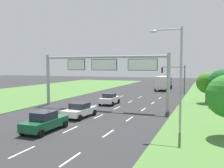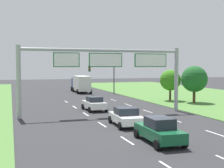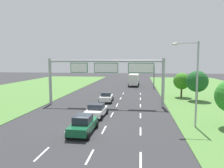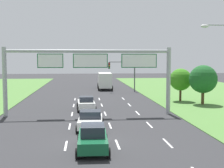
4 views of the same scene
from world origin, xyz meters
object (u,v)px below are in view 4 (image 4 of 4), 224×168
Objects in this scene: roadside_tree_mid at (203,79)px; roadside_tree_far at (181,80)px; sign_gantry at (91,67)px; traffic_light_mast at (124,70)px; car_mid_lane at (86,103)px; box_truck at (105,80)px; car_near_red at (93,138)px; car_lead_silver at (90,120)px.

roadside_tree_mid is 3.76m from roadside_tree_far.
roadside_tree_far is at bearing 36.47° from sign_gantry.
sign_gantry is at bearing -105.75° from traffic_light_mast.
roadside_tree_mid is (14.20, 5.87, -1.73)m from sign_gantry.
sign_gantry is 23.04m from traffic_light_mast.
car_mid_lane is 24.56m from box_truck.
traffic_light_mast is 1.11× the size of roadside_tree_mid.
box_truck is 24.09m from roadside_tree_mid.
car_near_red is 25.15m from roadside_tree_far.
roadside_tree_mid is (14.74, 2.86, 2.46)m from car_mid_lane.
roadside_tree_mid is at bearing -61.38° from box_truck.
traffic_light_mast reaches higher than roadside_tree_mid.
car_mid_lane reaches higher than car_lead_silver.
car_mid_lane is at bearing -97.37° from box_truck.
traffic_light_mast is at bearing 68.23° from car_mid_lane.
sign_gantry reaches higher than roadside_tree_far.
car_near_red is at bearing -128.22° from roadside_tree_mid.
box_truck is at bearing 120.48° from traffic_light_mast.
car_lead_silver is 0.77× the size of traffic_light_mast.
sign_gantry is at bearing -157.55° from roadside_tree_mid.
car_mid_lane is 0.71× the size of traffic_light_mast.
roadside_tree_mid reaches higher than car_mid_lane.
car_lead_silver is at bearing -90.65° from car_mid_lane.
sign_gantry is 15.46m from roadside_tree_mid.
car_mid_lane is at bearing -109.53° from traffic_light_mast.
traffic_light_mast is (6.25, 22.15, -1.11)m from sign_gantry.
car_lead_silver is 0.96× the size of roadside_tree_far.
roadside_tree_far is at bearing -61.88° from box_truck.
car_mid_lane is 0.48× the size of box_truck.
sign_gantry reaches higher than car_lead_silver.
car_lead_silver is 7.69m from sign_gantry.
car_near_red reaches higher than car_mid_lane.
roadside_tree_far is (6.09, -13.03, -0.89)m from traffic_light_mast.
box_truck is at bearing 83.23° from sign_gantry.
car_near_red is at bearing -86.86° from car_lead_silver.
traffic_light_mast is at bearing 116.05° from roadside_tree_mid.
sign_gantry is at bearing -95.29° from box_truck.
sign_gantry reaches higher than car_mid_lane.
car_near_red is 1.00× the size of roadside_tree_far.
sign_gantry is at bearing 90.74° from car_lead_silver.
sign_gantry is (0.28, 12.53, 4.16)m from car_near_red.
roadside_tree_far reaches higher than car_near_red.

